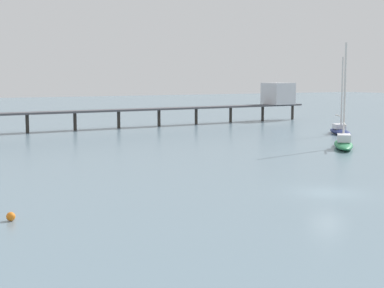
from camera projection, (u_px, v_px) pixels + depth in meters
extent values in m
plane|color=slate|center=(328.00, 193.00, 40.41)|extent=(400.00, 400.00, 0.00)
cube|color=#4C4C51|center=(75.00, 112.00, 87.24)|extent=(88.55, 5.89, 0.30)
cylinder|color=#38332D|center=(27.00, 124.00, 83.64)|extent=(0.50, 0.50, 2.66)
cylinder|color=#38332D|center=(75.00, 122.00, 87.41)|extent=(0.50, 0.50, 2.66)
cylinder|color=#38332D|center=(119.00, 120.00, 91.18)|extent=(0.50, 0.50, 2.66)
cylinder|color=#38332D|center=(159.00, 118.00, 94.95)|extent=(0.50, 0.50, 2.66)
cylinder|color=#38332D|center=(196.00, 116.00, 98.72)|extent=(0.50, 0.50, 2.66)
cylinder|color=#38332D|center=(231.00, 115.00, 102.49)|extent=(0.50, 0.50, 2.66)
cylinder|color=#38332D|center=(263.00, 114.00, 106.26)|extent=(0.50, 0.50, 2.66)
cylinder|color=#38332D|center=(292.00, 112.00, 110.03)|extent=(0.50, 0.50, 2.66)
cube|color=silver|center=(278.00, 94.00, 107.72)|extent=(4.77, 4.77, 3.96)
ellipsoid|color=navy|center=(340.00, 132.00, 81.51)|extent=(5.76, 7.89, 0.72)
cube|color=silver|center=(339.00, 126.00, 82.05)|extent=(2.38, 2.63, 0.68)
cylinder|color=silver|center=(342.00, 93.00, 80.49)|extent=(0.21, 0.21, 10.05)
cylinder|color=silver|center=(338.00, 116.00, 82.44)|extent=(1.73, 2.83, 0.17)
ellipsoid|color=#287F4C|center=(343.00, 144.00, 65.66)|extent=(7.49, 8.12, 0.83)
cube|color=silver|center=(344.00, 138.00, 64.86)|extent=(2.70, 2.79, 0.82)
cylinder|color=silver|center=(345.00, 92.00, 65.42)|extent=(0.23, 0.23, 11.03)
cylinder|color=silver|center=(345.00, 124.00, 64.16)|extent=(2.41, 2.69, 0.18)
sphere|color=orange|center=(11.00, 217.00, 32.49)|extent=(0.51, 0.51, 0.51)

